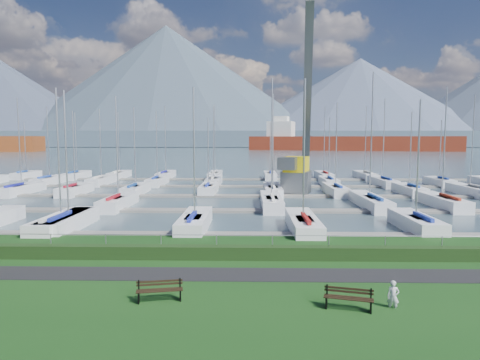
{
  "coord_description": "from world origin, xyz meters",
  "views": [
    {
      "loc": [
        0.75,
        -22.48,
        6.36
      ],
      "look_at": [
        0.0,
        12.0,
        3.0
      ],
      "focal_mm": 32.0,
      "sensor_mm": 36.0,
      "label": 1
    }
  ],
  "objects_px": {
    "bench_right": "(348,298)",
    "crane": "(299,147)",
    "person": "(393,293)",
    "bench_left": "(160,291)"
  },
  "relations": [
    {
      "from": "person",
      "to": "crane",
      "type": "height_order",
      "value": "crane"
    },
    {
      "from": "bench_right",
      "to": "person",
      "type": "bearing_deg",
      "value": 20.34
    },
    {
      "from": "bench_right",
      "to": "crane",
      "type": "relative_size",
      "value": 0.08
    },
    {
      "from": "bench_left",
      "to": "bench_right",
      "type": "relative_size",
      "value": 1.0
    },
    {
      "from": "bench_left",
      "to": "person",
      "type": "relative_size",
      "value": 1.55
    },
    {
      "from": "crane",
      "to": "person",
      "type": "bearing_deg",
      "value": -74.65
    },
    {
      "from": "bench_right",
      "to": "person",
      "type": "distance_m",
      "value": 1.73
    },
    {
      "from": "bench_left",
      "to": "person",
      "type": "height_order",
      "value": "person"
    },
    {
      "from": "bench_left",
      "to": "bench_right",
      "type": "bearing_deg",
      "value": -16.26
    },
    {
      "from": "bench_left",
      "to": "person",
      "type": "bearing_deg",
      "value": -14.1
    }
  ]
}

